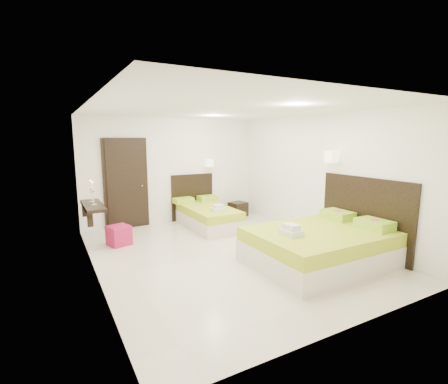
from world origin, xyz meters
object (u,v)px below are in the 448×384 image
bed_double (323,244)px  bed_single (206,214)px  nightstand (238,209)px  ottoman (119,235)px

bed_double → bed_single: bearing=103.2°
nightstand → bed_single: bearing=-170.4°
bed_single → bed_double: 3.14m
bed_single → nightstand: (1.21, 0.52, -0.10)m
bed_single → bed_double: bed_double is taller
bed_single → ottoman: 2.18m
bed_single → bed_double: bearing=-76.8°
bed_double → nightstand: 3.61m
bed_single → nightstand: 1.32m
nightstand → ottoman: size_ratio=1.12×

